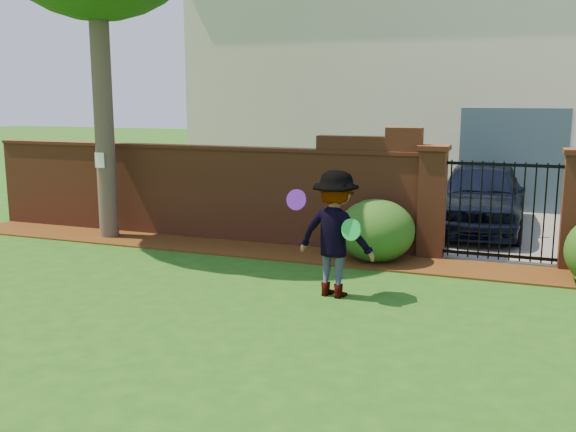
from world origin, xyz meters
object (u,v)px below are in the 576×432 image
at_px(man, 334,234).
at_px(frisbee_green, 351,230).
at_px(frisbee_purple, 296,200).
at_px(car, 480,197).

height_order(man, frisbee_green, man).
distance_m(man, frisbee_purple, 0.68).
bearing_deg(car, man, -107.68).
distance_m(frisbee_purple, frisbee_green, 0.84).
height_order(frisbee_purple, frisbee_green, frisbee_purple).
xyz_separation_m(frisbee_purple, frisbee_green, (0.77, -0.04, -0.34)).
bearing_deg(frisbee_purple, man, 18.62).
distance_m(car, man, 5.25).
xyz_separation_m(car, frisbee_purple, (-1.99, -5.19, 0.61)).
distance_m(man, frisbee_green, 0.38).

